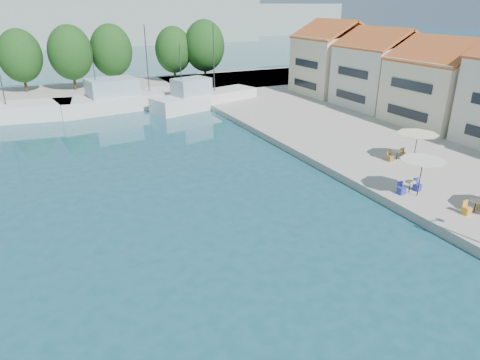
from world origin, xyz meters
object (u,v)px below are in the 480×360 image
umbrella_white (422,164)px  trawler_03 (132,99)px  trawler_04 (203,99)px  umbrella_cream (417,137)px

umbrella_white → trawler_03: bearing=106.2°
trawler_04 → umbrella_white: (2.32, -32.33, 1.74)m
trawler_03 → umbrella_white: 37.55m
umbrella_white → umbrella_cream: (4.79, 4.92, -0.18)m
trawler_03 → trawler_04: size_ratio=1.31×
trawler_04 → umbrella_cream: bearing=-91.5°
trawler_04 → umbrella_cream: (7.11, -27.41, 1.56)m
trawler_04 → umbrella_white: trawler_04 is taller
trawler_03 → umbrella_white: trawler_03 is taller
trawler_04 → trawler_03: bearing=139.5°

